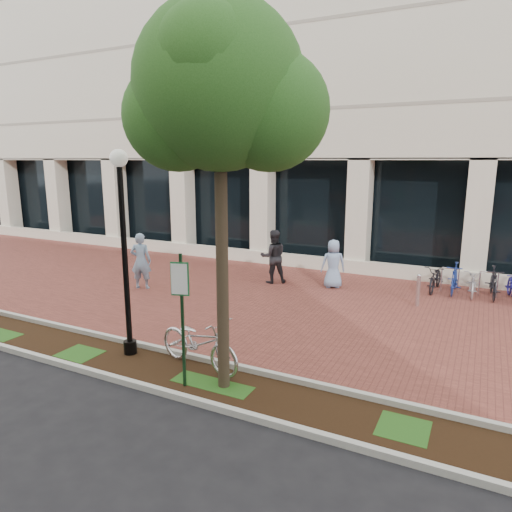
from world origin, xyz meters
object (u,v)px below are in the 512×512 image
at_px(pedestrian_left, 141,261).
at_px(street_tree, 223,97).
at_px(pedestrian_right, 333,264).
at_px(locked_bicycle, 199,342).
at_px(bike_rack_cluster, 493,283).
at_px(pedestrian_mid, 273,257).
at_px(parking_sign, 182,304).
at_px(bollard, 418,290).
at_px(lamppost, 124,243).

bearing_deg(pedestrian_left, street_tree, 121.16).
relative_size(street_tree, pedestrian_left, 3.66).
bearing_deg(pedestrian_right, locked_bicycle, 57.46).
distance_m(street_tree, bike_rack_cluster, 10.73).
xyz_separation_m(street_tree, pedestrian_mid, (-2.31, 7.12, -4.25)).
bearing_deg(pedestrian_mid, parking_sign, 67.53).
xyz_separation_m(bollard, bike_rack_cluster, (1.95, 1.92, -0.04)).
xyz_separation_m(pedestrian_left, bike_rack_cluster, (10.34, 4.03, -0.47)).
xyz_separation_m(street_tree, pedestrian_left, (-5.88, 4.51, -4.25)).
xyz_separation_m(locked_bicycle, pedestrian_right, (0.61, 7.01, 0.26)).
height_order(pedestrian_left, bollard, pedestrian_left).
distance_m(street_tree, bollard, 8.49).
bearing_deg(pedestrian_mid, street_tree, 73.39).
xyz_separation_m(lamppost, bollard, (5.15, 6.30, -1.98)).
relative_size(pedestrian_mid, bike_rack_cluster, 0.45).
xyz_separation_m(lamppost, bike_rack_cluster, (7.09, 8.22, -2.02)).
bearing_deg(street_tree, pedestrian_right, 92.15).
relative_size(street_tree, pedestrian_right, 4.19).
distance_m(parking_sign, locked_bicycle, 1.33).
xyz_separation_m(parking_sign, pedestrian_right, (0.42, 7.80, -0.80)).
distance_m(lamppost, pedestrian_left, 5.52).
bearing_deg(bollard, parking_sign, -114.75).
relative_size(pedestrian_left, pedestrian_right, 1.14).
relative_size(parking_sign, locked_bicycle, 1.21).
xyz_separation_m(lamppost, pedestrian_left, (-3.25, 4.19, -1.54)).
distance_m(pedestrian_left, bike_rack_cluster, 11.11).
relative_size(parking_sign, pedestrian_left, 1.37).
bearing_deg(locked_bicycle, pedestrian_right, 6.61).
bearing_deg(pedestrian_mid, pedestrian_right, 154.40).
distance_m(lamppost, pedestrian_mid, 6.97).
relative_size(bollard, bike_rack_cluster, 0.24).
xyz_separation_m(pedestrian_right, bike_rack_cluster, (4.74, 1.11, -0.36)).
bearing_deg(lamppost, locked_bicycle, 3.46).
distance_m(pedestrian_left, bollard, 8.67).
bearing_deg(locked_bicycle, parking_sign, -155.14).
distance_m(lamppost, locked_bicycle, 2.59).
relative_size(lamppost, pedestrian_mid, 2.37).
bearing_deg(street_tree, locked_bicycle, 154.35).
bearing_deg(pedestrian_left, pedestrian_mid, -165.24).
distance_m(pedestrian_mid, bike_rack_cluster, 6.93).
distance_m(pedestrian_mid, pedestrian_right, 2.05).
height_order(locked_bicycle, bollard, locked_bicycle).
bearing_deg(bike_rack_cluster, street_tree, -118.80).
height_order(lamppost, pedestrian_left, lamppost).
relative_size(locked_bicycle, bike_rack_cluster, 0.51).
xyz_separation_m(parking_sign, bollard, (3.22, 6.99, -1.12)).
bearing_deg(pedestrian_left, bollard, 172.78).
xyz_separation_m(street_tree, bike_rack_cluster, (4.46, 8.54, -4.72)).
distance_m(parking_sign, bike_rack_cluster, 10.36).
bearing_deg(pedestrian_right, bike_rack_cluster, 165.58).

